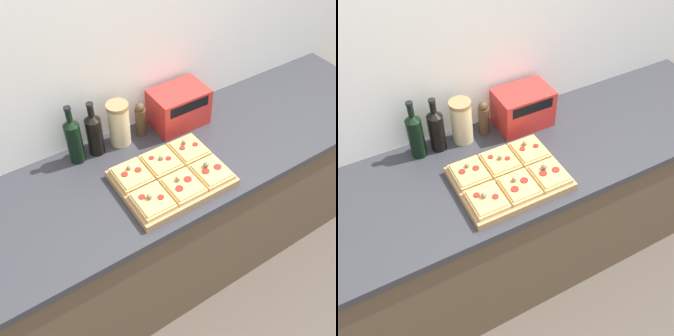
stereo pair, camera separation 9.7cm
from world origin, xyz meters
TOP-DOWN VIEW (x-y plane):
  - ground_plane at (0.00, 0.00)m, footprint 12.00×12.00m
  - wall_back at (0.00, 0.67)m, footprint 6.00×0.06m
  - kitchen_counter at (0.00, 0.32)m, footprint 2.63×0.67m
  - cutting_board at (-0.03, 0.21)m, footprint 0.46×0.36m
  - pizza_slice_back_left at (-0.18, 0.30)m, footprint 0.14×0.16m
  - pizza_slice_back_center at (-0.03, 0.30)m, footprint 0.14×0.16m
  - pizza_slice_back_right at (0.12, 0.30)m, footprint 0.14×0.16m
  - pizza_slice_front_left at (-0.18, 0.13)m, footprint 0.14×0.16m
  - pizza_slice_front_center at (-0.03, 0.13)m, footprint 0.14×0.16m
  - pizza_slice_front_right at (0.12, 0.13)m, footprint 0.14×0.16m
  - olive_oil_bottle at (-0.31, 0.56)m, footprint 0.07×0.07m
  - wine_bottle at (-0.22, 0.56)m, footprint 0.07×0.07m
  - grain_jar_tall at (-0.09, 0.56)m, footprint 0.10×0.10m
  - pepper_mill at (0.02, 0.56)m, footprint 0.05×0.05m
  - toaster_oven at (0.22, 0.53)m, footprint 0.29×0.18m

SIDE VIEW (x-z plane):
  - ground_plane at x=0.00m, z-range 0.00..0.00m
  - kitchen_counter at x=0.00m, z-range 0.00..0.89m
  - cutting_board at x=-0.03m, z-range 0.89..0.93m
  - pizza_slice_back_center at x=-0.03m, z-range 0.91..0.96m
  - pizza_slice_back_left at x=-0.18m, z-range 0.91..0.96m
  - pizza_slice_back_right at x=0.12m, z-range 0.91..0.96m
  - pizza_slice_front_center at x=-0.03m, z-range 0.91..0.96m
  - pizza_slice_front_left at x=-0.18m, z-range 0.91..0.97m
  - pizza_slice_front_right at x=0.12m, z-range 0.91..0.97m
  - pepper_mill at x=0.02m, z-range 0.89..1.07m
  - toaster_oven at x=0.22m, z-range 0.89..1.08m
  - grain_jar_tall at x=-0.09m, z-range 0.89..1.11m
  - wine_bottle at x=-0.22m, z-range 0.87..1.14m
  - olive_oil_bottle at x=-0.31m, z-range 0.86..1.16m
  - wall_back at x=0.00m, z-range 0.00..2.50m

